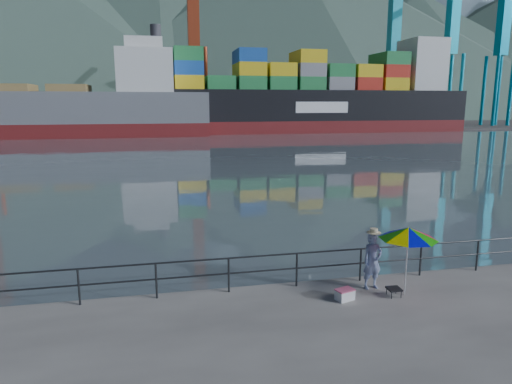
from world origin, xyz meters
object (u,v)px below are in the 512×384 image
bulk_carrier (46,111)px  container_ship (321,100)px  beach_umbrella (408,233)px  cooler_bag (345,295)px  fisherman (372,261)px

bulk_carrier → container_ship: (48.77, 4.13, 1.78)m
beach_umbrella → cooler_bag: 2.42m
fisherman → container_ship: 77.95m
container_ship → beach_umbrella: bearing=-108.4°
cooler_bag → bulk_carrier: size_ratio=0.01×
fisherman → container_ship: (25.36, 73.54, 5.02)m
fisherman → bulk_carrier: size_ratio=0.03×
fisherman → cooler_bag: fisherman is taller
cooler_bag → bulk_carrier: 73.59m
cooler_bag → container_ship: 78.91m
bulk_carrier → container_ship: bearing=4.8°
container_ship → cooler_bag: bearing=-109.6°
fisherman → cooler_bag: 1.40m
beach_umbrella → container_ship: (24.67, 74.17, 4.05)m
container_ship → bulk_carrier: bearing=-175.2°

